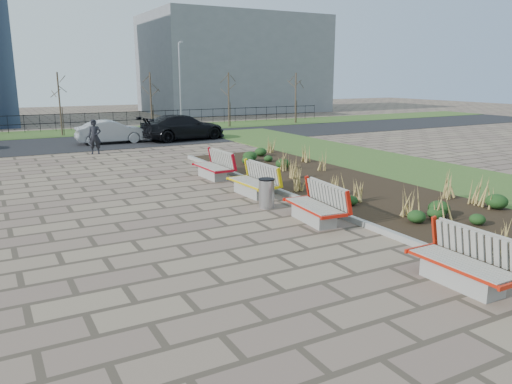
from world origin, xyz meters
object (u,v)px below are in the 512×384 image
bench_b (314,204)px  lamp_east (180,87)px  car_silver (111,132)px  car_black (183,127)px  bench_c (252,180)px  litter_bin (267,193)px  bench_a (462,260)px  bench_d (212,165)px  pedestrian (95,137)px

bench_b → lamp_east: size_ratio=0.35×
car_silver → lamp_east: (6.03, 4.82, 2.37)m
car_black → lamp_east: bearing=-26.1°
bench_c → litter_bin: bench_c is taller
bench_a → bench_d: same height
bench_d → car_black: (3.12, 11.45, 0.28)m
litter_bin → car_black: (3.47, 16.21, 0.35)m
pedestrian → litter_bin: bearing=-63.2°
bench_c → pedestrian: pedestrian is taller
bench_c → litter_bin: size_ratio=2.45×
car_black → pedestrian: bearing=111.6°
car_silver → lamp_east: bearing=-49.5°
bench_c → bench_d: size_ratio=1.00×
pedestrian → lamp_east: (7.67, 8.46, 2.18)m
car_black → bench_a: bearing=165.5°
bench_b → pedestrian: size_ratio=1.22×
bench_a → litter_bin: (-0.35, 6.63, -0.07)m
bench_b → lamp_east: bearing=82.9°
bench_c → bench_b: bearing=-92.0°
bench_b → litter_bin: bench_b is taller
bench_c → car_silver: car_silver is taller
pedestrian → lamp_east: bearing=64.5°
pedestrian → lamp_east: size_ratio=0.29×
litter_bin → lamp_east: lamp_east is taller
bench_b → bench_c: bearing=95.0°
bench_a → bench_d: bearing=89.5°
car_silver → car_black: 4.18m
pedestrian → bench_b: bearing=-63.2°
bench_d → car_black: car_black is taller
bench_d → lamp_east: lamp_east is taller
litter_bin → lamp_east: (5.35, 21.55, 2.61)m
bench_d → car_silver: size_ratio=0.53×
bench_b → bench_a: bearing=-85.0°
bench_c → car_silver: 15.20m
bench_c → bench_d: (0.00, 3.19, 0.00)m
bench_b → car_silver: (-1.03, 18.63, 0.17)m
pedestrian → car_black: (5.79, 3.12, -0.08)m
bench_b → bench_c: size_ratio=1.00×
pedestrian → car_silver: 4.00m
bench_d → litter_bin: 4.78m
pedestrian → bench_d: bearing=-55.5°
bench_a → car_black: bearing=81.7°
litter_bin → pedestrian: size_ratio=0.50×
car_silver → bench_d: bearing=-173.2°
bench_b → pedestrian: bearing=105.1°
bench_d → car_silver: car_silver is taller
bench_a → lamp_east: lamp_east is taller
litter_bin → car_black: bearing=77.9°
bench_a → car_silver: 23.39m
bench_c → lamp_east: lamp_east is taller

